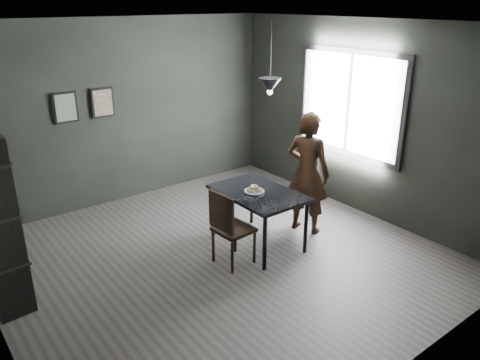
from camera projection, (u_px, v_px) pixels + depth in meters
ground at (220, 258)px, 5.86m from camera, size 5.00×5.00×0.00m
back_wall at (125, 112)px, 7.20m from camera, size 5.00×0.10×2.80m
ceiling at (216, 23)px, 4.84m from camera, size 5.00×5.00×0.02m
window_assembly at (349, 104)px, 6.83m from camera, size 0.04×1.96×1.56m
cafe_table at (258, 197)px, 5.96m from camera, size 0.80×1.20×0.75m
white_plate at (254, 192)px, 5.90m from camera, size 0.23×0.23×0.01m
donut_pile at (254, 189)px, 5.89m from camera, size 0.20×0.15×0.09m
woman at (308, 173)px, 6.28m from camera, size 0.59×0.72×1.69m
wood_chair at (228, 224)px, 5.53m from camera, size 0.44×0.44×0.96m
pendant_lamp at (270, 85)px, 5.67m from camera, size 0.28×0.28×0.86m
framed_print_left at (65, 108)px, 6.59m from camera, size 0.34×0.04×0.44m
framed_print_right at (103, 103)px, 6.90m from camera, size 0.34×0.04×0.44m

